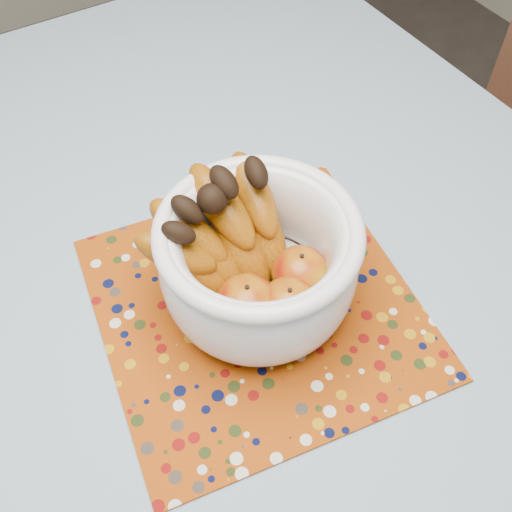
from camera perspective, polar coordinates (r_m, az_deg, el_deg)
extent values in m
plane|color=#2D2826|center=(1.46, -5.88, -20.33)|extent=(4.00, 4.00, 0.00)
cube|color=brown|center=(0.79, -10.17, -4.41)|extent=(1.20, 1.20, 0.04)
cylinder|color=brown|center=(1.55, 1.37, 10.71)|extent=(0.06, 0.06, 0.71)
cylinder|color=brown|center=(1.45, 13.02, -4.56)|extent=(0.03, 0.03, 0.40)
cylinder|color=brown|center=(1.65, 18.16, 2.99)|extent=(0.03, 0.03, 0.40)
cube|color=#6587A9|center=(0.77, -10.43, -3.40)|extent=(1.32, 1.32, 0.01)
cube|color=#8D3707|center=(0.74, 0.09, -4.79)|extent=(0.43, 0.43, 0.00)
cylinder|color=white|center=(0.74, 0.20, -3.81)|extent=(0.12, 0.12, 0.01)
cylinder|color=white|center=(0.73, 0.20, -3.30)|extent=(0.17, 0.17, 0.01)
torus|color=white|center=(0.64, 0.23, 2.35)|extent=(0.23, 0.23, 0.02)
ellipsoid|color=#780C05|center=(0.67, -0.83, -4.60)|extent=(0.07, 0.07, 0.07)
ellipsoid|color=#780C05|center=(0.70, 4.24, -1.59)|extent=(0.07, 0.07, 0.06)
ellipsoid|color=#780C05|center=(0.67, 3.12, -4.84)|extent=(0.07, 0.07, 0.06)
sphere|color=black|center=(0.65, -4.22, 5.46)|extent=(0.03, 0.03, 0.03)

